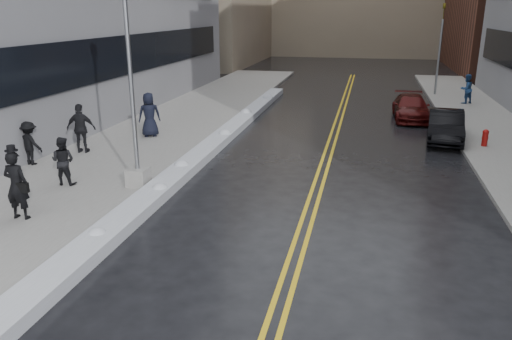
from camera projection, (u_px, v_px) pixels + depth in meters
The scene contains 17 objects.
ground at pixel (216, 222), 14.13m from camera, with size 160.00×160.00×0.00m, color black.
sidewalk_west at pixel (164, 130), 24.59m from camera, with size 5.50×50.00×0.15m, color gray.
sidewalk_east at pixel (509, 149), 21.31m from camera, with size 4.00×50.00×0.15m, color gray.
lane_line_left at pixel (329, 141), 22.93m from camera, with size 0.12×50.00×0.01m, color gold.
lane_line_right at pixel (335, 141), 22.86m from camera, with size 0.12×50.00×0.01m, color gold.
snow_ridge at pixel (216, 142), 22.02m from camera, with size 0.90×30.00×0.34m, color silver.
lamppost at pixel (133, 115), 15.90m from camera, with size 0.65×0.65×7.62m.
fire_hydrant at pixel (485, 137), 21.37m from camera, with size 0.26×0.26×0.73m.
traffic_signal at pixel (440, 46), 33.61m from camera, with size 0.16×0.20×6.00m.
pedestrian_fedora at pixel (17, 185), 13.75m from camera, with size 0.71×0.47×1.96m, color black.
pedestrian_b at pixel (63, 161), 16.53m from camera, with size 0.79×0.62×1.63m, color black.
pedestrian_c at pixel (149, 115), 22.83m from camera, with size 0.99×0.64×2.03m, color black.
pedestrian_d at pixel (81, 128), 20.22m from camera, with size 1.18×0.49×2.01m, color black.
pedestrian_e at pixel (30, 143), 18.69m from camera, with size 1.06×0.61×1.65m, color black.
pedestrian_east at pixel (466, 89), 30.96m from camera, with size 0.88×0.69×1.81m, color navy.
car_black at pixel (445, 126), 22.62m from camera, with size 1.49×4.28×1.41m, color black.
car_maroon at pixel (411, 108), 27.23m from camera, with size 1.82×4.48×1.30m, color #3F0A0A.
Camera 1 is at (3.95, -12.43, 5.74)m, focal length 35.00 mm.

